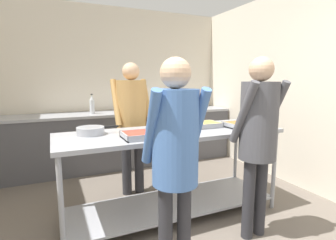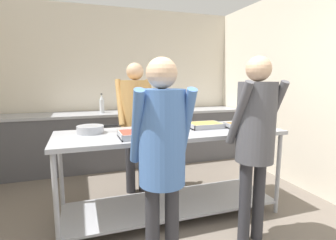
{
  "view_description": "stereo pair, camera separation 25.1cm",
  "coord_description": "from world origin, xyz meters",
  "px_view_note": "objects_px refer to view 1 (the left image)",
  "views": [
    {
      "loc": [
        -0.97,
        -1.03,
        1.44
      ],
      "look_at": [
        0.15,
        1.46,
        1.01
      ],
      "focal_mm": 28.0,
      "sensor_mm": 36.0,
      "label": 1
    },
    {
      "loc": [
        -0.74,
        -1.13,
        1.44
      ],
      "look_at": [
        0.15,
        1.46,
        1.01
      ],
      "focal_mm": 28.0,
      "sensor_mm": 36.0,
      "label": 2
    }
  ],
  "objects_px": {
    "cook_behind_counter": "(132,115)",
    "serving_tray_vegetables": "(242,125)",
    "sauce_pan": "(91,130)",
    "guest_serving_right": "(258,128)",
    "guest_serving_left": "(175,146)",
    "water_bottle": "(92,105)",
    "plate_stack": "(174,127)",
    "serving_tray_greens": "(148,134)",
    "serving_tray_roast": "(203,125)"
  },
  "relations": [
    {
      "from": "guest_serving_left",
      "to": "guest_serving_right",
      "type": "bearing_deg",
      "value": 10.33
    },
    {
      "from": "serving_tray_greens",
      "to": "serving_tray_vegetables",
      "type": "bearing_deg",
      "value": 2.98
    },
    {
      "from": "sauce_pan",
      "to": "cook_behind_counter",
      "type": "xyz_separation_m",
      "value": [
        0.57,
        0.54,
        0.05
      ]
    },
    {
      "from": "serving_tray_roast",
      "to": "serving_tray_vegetables",
      "type": "height_order",
      "value": "same"
    },
    {
      "from": "plate_stack",
      "to": "serving_tray_greens",
      "type": "bearing_deg",
      "value": -144.25
    },
    {
      "from": "water_bottle",
      "to": "plate_stack",
      "type": "bearing_deg",
      "value": -70.33
    },
    {
      "from": "serving_tray_roast",
      "to": "guest_serving_left",
      "type": "bearing_deg",
      "value": -131.11
    },
    {
      "from": "cook_behind_counter",
      "to": "serving_tray_vegetables",
      "type": "bearing_deg",
      "value": -38.29
    },
    {
      "from": "sauce_pan",
      "to": "cook_behind_counter",
      "type": "relative_size",
      "value": 0.24
    },
    {
      "from": "serving_tray_roast",
      "to": "guest_serving_right",
      "type": "distance_m",
      "value": 0.73
    },
    {
      "from": "plate_stack",
      "to": "guest_serving_right",
      "type": "xyz_separation_m",
      "value": [
        0.46,
        -0.77,
        0.08
      ]
    },
    {
      "from": "sauce_pan",
      "to": "serving_tray_roast",
      "type": "relative_size",
      "value": 1.11
    },
    {
      "from": "guest_serving_left",
      "to": "water_bottle",
      "type": "bearing_deg",
      "value": 93.95
    },
    {
      "from": "plate_stack",
      "to": "water_bottle",
      "type": "relative_size",
      "value": 0.82
    },
    {
      "from": "serving_tray_vegetables",
      "to": "water_bottle",
      "type": "xyz_separation_m",
      "value": [
        -1.35,
        1.93,
        0.11
      ]
    },
    {
      "from": "guest_serving_right",
      "to": "serving_tray_greens",
      "type": "bearing_deg",
      "value": 150.31
    },
    {
      "from": "sauce_pan",
      "to": "guest_serving_right",
      "type": "height_order",
      "value": "guest_serving_right"
    },
    {
      "from": "serving_tray_greens",
      "to": "plate_stack",
      "type": "relative_size",
      "value": 1.83
    },
    {
      "from": "plate_stack",
      "to": "guest_serving_left",
      "type": "height_order",
      "value": "guest_serving_left"
    },
    {
      "from": "cook_behind_counter",
      "to": "water_bottle",
      "type": "distance_m",
      "value": 1.16
    },
    {
      "from": "serving_tray_greens",
      "to": "guest_serving_left",
      "type": "distance_m",
      "value": 0.65
    },
    {
      "from": "serving_tray_vegetables",
      "to": "guest_serving_left",
      "type": "relative_size",
      "value": 0.23
    },
    {
      "from": "serving_tray_greens",
      "to": "serving_tray_vegetables",
      "type": "distance_m",
      "value": 1.13
    },
    {
      "from": "serving_tray_vegetables",
      "to": "guest_serving_left",
      "type": "xyz_separation_m",
      "value": [
        -1.17,
        -0.71,
        0.05
      ]
    },
    {
      "from": "serving_tray_roast",
      "to": "cook_behind_counter",
      "type": "bearing_deg",
      "value": 134.82
    },
    {
      "from": "sauce_pan",
      "to": "guest_serving_left",
      "type": "bearing_deg",
      "value": -66.26
    },
    {
      "from": "serving_tray_greens",
      "to": "guest_serving_right",
      "type": "relative_size",
      "value": 0.28
    },
    {
      "from": "plate_stack",
      "to": "guest_serving_left",
      "type": "distance_m",
      "value": 1.02
    },
    {
      "from": "serving_tray_vegetables",
      "to": "water_bottle",
      "type": "distance_m",
      "value": 2.35
    },
    {
      "from": "guest_serving_right",
      "to": "cook_behind_counter",
      "type": "distance_m",
      "value": 1.55
    },
    {
      "from": "plate_stack",
      "to": "sauce_pan",
      "type": "bearing_deg",
      "value": 176.61
    },
    {
      "from": "sauce_pan",
      "to": "cook_behind_counter",
      "type": "height_order",
      "value": "cook_behind_counter"
    },
    {
      "from": "cook_behind_counter",
      "to": "guest_serving_left",
      "type": "bearing_deg",
      "value": -95.1
    },
    {
      "from": "guest_serving_left",
      "to": "serving_tray_roast",
      "type": "bearing_deg",
      "value": 48.89
    },
    {
      "from": "plate_stack",
      "to": "guest_serving_right",
      "type": "relative_size",
      "value": 0.16
    },
    {
      "from": "serving_tray_vegetables",
      "to": "cook_behind_counter",
      "type": "distance_m",
      "value": 1.32
    },
    {
      "from": "guest_serving_right",
      "to": "water_bottle",
      "type": "bearing_deg",
      "value": 113.35
    },
    {
      "from": "serving_tray_vegetables",
      "to": "serving_tray_greens",
      "type": "bearing_deg",
      "value": -177.02
    },
    {
      "from": "sauce_pan",
      "to": "serving_tray_vegetables",
      "type": "bearing_deg",
      "value": -9.75
    },
    {
      "from": "serving_tray_greens",
      "to": "cook_behind_counter",
      "type": "height_order",
      "value": "cook_behind_counter"
    },
    {
      "from": "serving_tray_greens",
      "to": "cook_behind_counter",
      "type": "xyz_separation_m",
      "value": [
        0.1,
        0.87,
        0.07
      ]
    },
    {
      "from": "plate_stack",
      "to": "cook_behind_counter",
      "type": "distance_m",
      "value": 0.66
    },
    {
      "from": "guest_serving_left",
      "to": "cook_behind_counter",
      "type": "relative_size",
      "value": 0.97
    },
    {
      "from": "sauce_pan",
      "to": "guest_serving_left",
      "type": "relative_size",
      "value": 0.25
    },
    {
      "from": "guest_serving_left",
      "to": "water_bottle",
      "type": "distance_m",
      "value": 2.64
    },
    {
      "from": "guest_serving_right",
      "to": "cook_behind_counter",
      "type": "xyz_separation_m",
      "value": [
        -0.75,
        1.36,
        -0.01
      ]
    },
    {
      "from": "sauce_pan",
      "to": "guest_serving_right",
      "type": "xyz_separation_m",
      "value": [
        1.32,
        -0.82,
        0.06
      ]
    },
    {
      "from": "guest_serving_right",
      "to": "cook_behind_counter",
      "type": "bearing_deg",
      "value": 118.87
    },
    {
      "from": "serving_tray_roast",
      "to": "guest_serving_right",
      "type": "height_order",
      "value": "guest_serving_right"
    },
    {
      "from": "serving_tray_roast",
      "to": "guest_serving_right",
      "type": "xyz_separation_m",
      "value": [
        0.12,
        -0.72,
        0.08
      ]
    }
  ]
}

